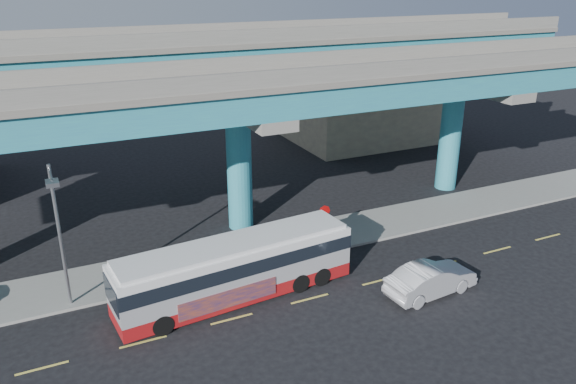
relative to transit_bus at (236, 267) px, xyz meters
name	(u,v)px	position (x,y,z in m)	size (l,w,h in m)	color
ground	(307,296)	(3.12, -1.35, -1.65)	(120.00, 120.00, 0.00)	black
sidewalk	(263,248)	(3.12, 4.15, -1.57)	(70.00, 4.00, 0.15)	gray
lane_markings	(310,299)	(3.12, -1.65, -1.64)	(58.00, 0.12, 0.01)	#D8C64C
viaduct	(236,78)	(3.12, 7.75, 7.49)	(52.00, 12.40, 11.70)	teal
building_beige	(367,101)	(21.12, 21.63, 1.86)	(14.00, 10.23, 7.00)	#BEAE88
transit_bus	(236,267)	(0.00, 0.00, 0.00)	(11.88, 3.57, 3.00)	maroon
sedan	(431,279)	(8.68, -3.72, -0.86)	(4.89, 2.06, 1.57)	#B4B4B9
street_lamp	(58,219)	(-7.37, 2.11, 3.04)	(0.50, 2.29, 6.90)	gray
stop_sign	(324,217)	(6.31, 2.83, 0.29)	(0.75, 0.09, 2.48)	gray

